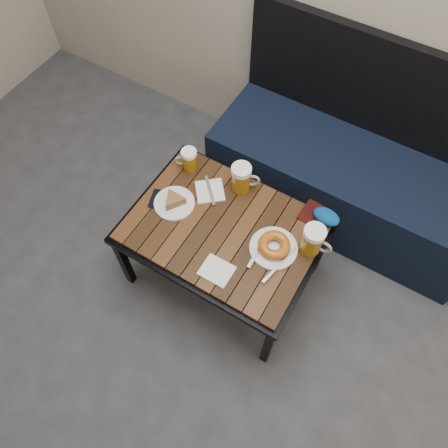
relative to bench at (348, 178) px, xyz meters
The scene contains 13 objects.
room_shell 1.97m from the bench, 102.88° to the right, with size 4.00×4.00×4.00m.
bench is the anchor object (origin of this frame).
cafe_table 0.78m from the bench, 116.41° to the right, with size 0.84×0.62×0.47m.
beer_mug_left 0.85m from the bench, 142.94° to the right, with size 0.11×0.09×0.12m.
beer_mug_centre 0.66m from the bench, 129.41° to the right, with size 0.14×0.11×0.14m.
beer_mug_right 0.65m from the bench, 87.72° to the right, with size 0.13×0.09×0.15m.
plate_pie 0.94m from the bench, 130.40° to the right, with size 0.18×0.18×0.05m.
plate_bagel 0.71m from the bench, 99.17° to the right, with size 0.20×0.26×0.06m.
napkin_left 0.77m from the bench, 131.48° to the right, with size 0.17×0.17×0.01m.
napkin_right 0.94m from the bench, 106.46° to the right, with size 0.13×0.11×0.01m.
passport_navy 0.97m from the bench, 132.08° to the right, with size 0.10×0.14×0.01m, color black.
passport_burgundy 0.47m from the bench, 96.11° to the right, with size 0.09×0.12×0.01m, color black.
knit_pouch 0.48m from the bench, 87.26° to the right, with size 0.12×0.08×0.05m, color navy.
Camera 1 is at (0.43, 0.27, 2.10)m, focal length 35.00 mm.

